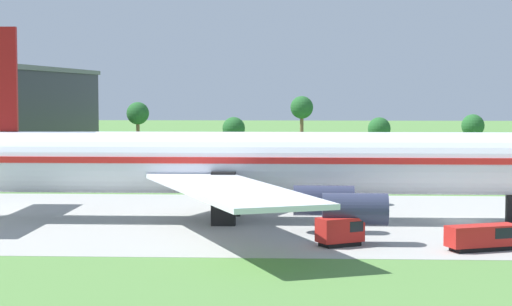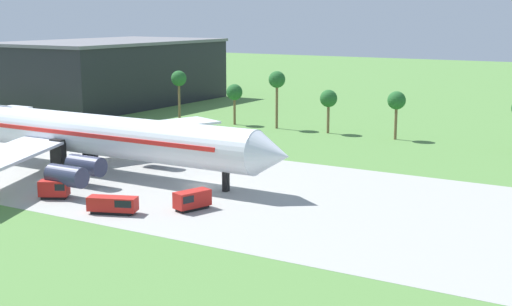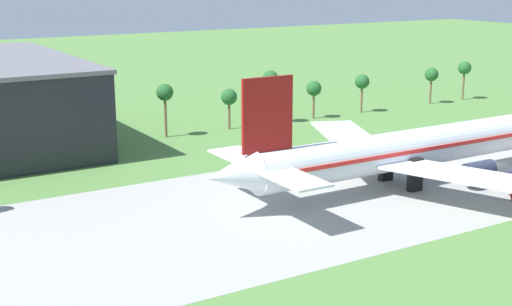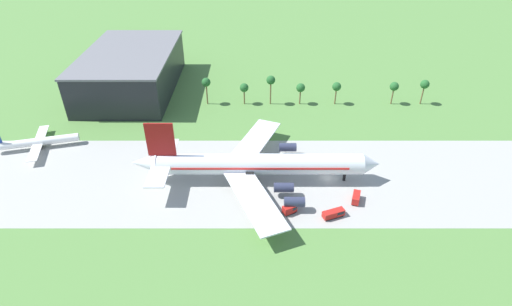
# 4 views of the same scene
# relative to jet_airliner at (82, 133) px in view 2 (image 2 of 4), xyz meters

# --- Properties ---
(ground_plane) EXTENTS (600.00, 600.00, 0.00)m
(ground_plane) POSITION_rel_jet_airliner_xyz_m (22.19, 0.96, -5.92)
(ground_plane) COLOR #517F3D
(taxiway_strip) EXTENTS (320.00, 44.00, 0.02)m
(taxiway_strip) POSITION_rel_jet_airliner_xyz_m (22.19, 0.96, -5.91)
(taxiway_strip) COLOR #9E9E99
(taxiway_strip) RESTS_ON ground_plane
(jet_airliner) EXTENTS (74.24, 59.16, 19.89)m
(jet_airliner) POSITION_rel_jet_airliner_xyz_m (0.00, 0.00, 0.00)
(jet_airliner) COLOR silver
(jet_airliner) RESTS_ON ground_plane
(baggage_tug) EXTENTS (6.47, 4.10, 2.14)m
(baggage_tug) POSITION_rel_jet_airliner_xyz_m (21.31, -16.49, -4.75)
(baggage_tug) COLOR black
(baggage_tug) RESTS_ON ground_plane
(fuel_truck) EXTENTS (4.34, 3.64, 2.48)m
(fuel_truck) POSITION_rel_jet_airliner_xyz_m (9.39, -14.91, -4.58)
(fuel_truck) COLOR black
(fuel_truck) RESTS_ON ground_plane
(catering_van) EXTENTS (3.37, 5.13, 2.46)m
(catering_van) POSITION_rel_jet_airliner_xyz_m (28.51, -10.21, -4.59)
(catering_van) COLOR black
(catering_van) RESTS_ON ground_plane
(terminal_building) EXTENTS (36.72, 61.20, 17.23)m
(terminal_building) POSITION_rel_jet_airliner_xyz_m (-54.32, 67.41, 2.71)
(terminal_building) COLOR black
(terminal_building) RESTS_ON ground_plane
(palm_tree_row) EXTENTS (92.16, 3.60, 12.40)m
(palm_tree_row) POSITION_rel_jet_airliner_xyz_m (22.39, 52.31, 2.30)
(palm_tree_row) COLOR brown
(palm_tree_row) RESTS_ON ground_plane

